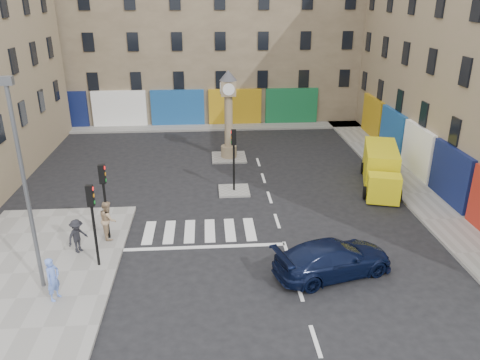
{
  "coord_description": "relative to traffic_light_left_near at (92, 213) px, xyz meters",
  "views": [
    {
      "loc": [
        -3.49,
        -17.48,
        11.1
      ],
      "look_at": [
        -1.87,
        4.88,
        2.0
      ],
      "focal_mm": 35.0,
      "sensor_mm": 36.0,
      "label": 1
    }
  ],
  "objects": [
    {
      "name": "island_near",
      "position": [
        6.3,
        7.8,
        -2.56
      ],
      "size": [
        1.8,
        1.8,
        0.12
      ],
      "primitive_type": "cube",
      "color": "gray",
      "rests_on": "ground"
    },
    {
      "name": "island_far",
      "position": [
        6.3,
        13.8,
        -2.56
      ],
      "size": [
        2.4,
        2.4,
        0.12
      ],
      "primitive_type": "cube",
      "color": "gray",
      "rests_on": "ground"
    },
    {
      "name": "traffic_light_island",
      "position": [
        6.3,
        7.8,
        -0.03
      ],
      "size": [
        0.28,
        0.22,
        3.7
      ],
      "color": "black",
      "rests_on": "island_near"
    },
    {
      "name": "ground",
      "position": [
        8.3,
        -0.2,
        -2.62
      ],
      "size": [
        120.0,
        120.0,
        0.0
      ],
      "primitive_type": "plane",
      "color": "black",
      "rests_on": "ground"
    },
    {
      "name": "sidewalk_left",
      "position": [
        -2.7,
        -2.2,
        -2.55
      ],
      "size": [
        7.0,
        16.0,
        0.15
      ],
      "primitive_type": "cube",
      "color": "gray",
      "rests_on": "ground"
    },
    {
      "name": "sidewalk_right",
      "position": [
        17.0,
        9.8,
        -2.55
      ],
      "size": [
        2.6,
        30.0,
        0.15
      ],
      "primitive_type": "cube",
      "color": "gray",
      "rests_on": "ground"
    },
    {
      "name": "navy_sedan",
      "position": [
        9.91,
        -1.19,
        -1.88
      ],
      "size": [
        5.5,
        3.44,
        1.49
      ],
      "primitive_type": "imported",
      "rotation": [
        0.0,
        0.0,
        1.86
      ],
      "color": "black",
      "rests_on": "ground"
    },
    {
      "name": "yellow_van",
      "position": [
        15.28,
        8.23,
        -1.51
      ],
      "size": [
        3.43,
        6.39,
        2.23
      ],
      "rotation": [
        0.0,
        0.0,
        -0.28
      ],
      "color": "yellow",
      "rests_on": "ground"
    },
    {
      "name": "pedestrian_tan",
      "position": [
        0.02,
        2.43,
        -1.53
      ],
      "size": [
        0.95,
        1.08,
        1.87
      ],
      "primitive_type": "imported",
      "rotation": [
        0.0,
        0.0,
        1.87
      ],
      "color": "tan",
      "rests_on": "sidewalk_left"
    },
    {
      "name": "sidewalk_far",
      "position": [
        4.3,
        22.0,
        -2.55
      ],
      "size": [
        32.0,
        2.4,
        0.15
      ],
      "primitive_type": "cube",
      "color": "gray",
      "rests_on": "ground"
    },
    {
      "name": "pedestrian_blue",
      "position": [
        -1.15,
        -2.32,
        -1.59
      ],
      "size": [
        0.63,
        0.75,
        1.76
      ],
      "primitive_type": "imported",
      "rotation": [
        0.0,
        0.0,
        1.18
      ],
      "color": "#6385E2",
      "rests_on": "sidewalk_left"
    },
    {
      "name": "traffic_light_left_far",
      "position": [
        0.0,
        2.4,
        0.0
      ],
      "size": [
        0.28,
        0.22,
        3.7
      ],
      "color": "black",
      "rests_on": "sidewalk_left"
    },
    {
      "name": "traffic_light_left_near",
      "position": [
        0.0,
        0.0,
        0.0
      ],
      "size": [
        0.28,
        0.22,
        3.7
      ],
      "color": "black",
      "rests_on": "sidewalk_left"
    },
    {
      "name": "clock_pillar",
      "position": [
        6.3,
        13.8,
        0.93
      ],
      "size": [
        1.2,
        1.2,
        6.1
      ],
      "color": "#8C745C",
      "rests_on": "island_far"
    },
    {
      "name": "lamp_post",
      "position": [
        -1.9,
        -1.4,
        2.17
      ],
      "size": [
        0.5,
        0.25,
        8.3
      ],
      "color": "#595B60",
      "rests_on": "sidewalk_left"
    },
    {
      "name": "building_far",
      "position": [
        4.3,
        27.8,
        5.88
      ],
      "size": [
        32.0,
        10.0,
        17.0
      ],
      "primitive_type": "cube",
      "color": "#8B795C",
      "rests_on": "ground"
    },
    {
      "name": "pedestrian_dark",
      "position": [
        -1.11,
        1.17,
        -1.67
      ],
      "size": [
        1.07,
        1.18,
        1.59
      ],
      "primitive_type": "imported",
      "rotation": [
        0.0,
        0.0,
        0.98
      ],
      "color": "black",
      "rests_on": "sidewalk_left"
    }
  ]
}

